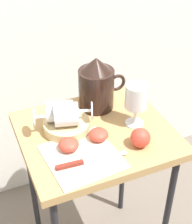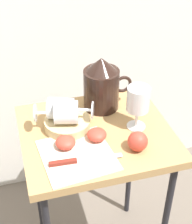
{
  "view_description": "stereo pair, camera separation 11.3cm",
  "coord_description": "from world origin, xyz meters",
  "px_view_note": "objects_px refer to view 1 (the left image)",
  "views": [
    {
      "loc": [
        -0.35,
        -0.84,
        1.45
      ],
      "look_at": [
        0.0,
        0.0,
        0.79
      ],
      "focal_mm": 55.67,
      "sensor_mm": 36.0,
      "label": 1
    },
    {
      "loc": [
        -0.25,
        -0.88,
        1.45
      ],
      "look_at": [
        0.0,
        0.0,
        0.79
      ],
      "focal_mm": 55.67,
      "sensor_mm": 36.0,
      "label": 2
    }
  ],
  "objects_px": {
    "pitcher": "(97,88)",
    "apple_half_right": "(98,134)",
    "apple_whole": "(140,138)",
    "table": "(96,149)",
    "wine_glass_tipped_near": "(65,115)",
    "knife": "(81,163)",
    "wine_glass_tipped_far": "(61,111)",
    "wine_glass_upright": "(136,99)",
    "basket_tray": "(67,126)",
    "apple_half_left": "(69,145)"
  },
  "relations": [
    {
      "from": "knife",
      "to": "apple_half_left",
      "type": "bearing_deg",
      "value": 99.17
    },
    {
      "from": "wine_glass_tipped_near",
      "to": "knife",
      "type": "height_order",
      "value": "wine_glass_tipped_near"
    },
    {
      "from": "apple_half_left",
      "to": "apple_whole",
      "type": "height_order",
      "value": "apple_whole"
    },
    {
      "from": "pitcher",
      "to": "apple_whole",
      "type": "distance_m",
      "value": 0.27
    },
    {
      "from": "wine_glass_tipped_near",
      "to": "knife",
      "type": "bearing_deg",
      "value": -92.24
    },
    {
      "from": "pitcher",
      "to": "apple_whole",
      "type": "xyz_separation_m",
      "value": [
        0.04,
        -0.26,
        -0.05
      ]
    },
    {
      "from": "pitcher",
      "to": "knife",
      "type": "relative_size",
      "value": 0.88
    },
    {
      "from": "wine_glass_upright",
      "to": "apple_half_left",
      "type": "height_order",
      "value": "wine_glass_upright"
    },
    {
      "from": "table",
      "to": "wine_glass_upright",
      "type": "distance_m",
      "value": 0.23
    },
    {
      "from": "wine_glass_tipped_far",
      "to": "apple_whole",
      "type": "relative_size",
      "value": 2.58
    },
    {
      "from": "table",
      "to": "pitcher",
      "type": "relative_size",
      "value": 3.54
    },
    {
      "from": "apple_whole",
      "to": "apple_half_left",
      "type": "bearing_deg",
      "value": 162.53
    },
    {
      "from": "wine_glass_upright",
      "to": "apple_whole",
      "type": "xyz_separation_m",
      "value": [
        -0.04,
        -0.11,
        -0.07
      ]
    },
    {
      "from": "wine_glass_tipped_far",
      "to": "apple_half_right",
      "type": "relative_size",
      "value": 2.58
    },
    {
      "from": "wine_glass_upright",
      "to": "knife",
      "type": "bearing_deg",
      "value": -154.25
    },
    {
      "from": "apple_half_right",
      "to": "wine_glass_tipped_near",
      "type": "bearing_deg",
      "value": 138.44
    },
    {
      "from": "apple_half_right",
      "to": "knife",
      "type": "relative_size",
      "value": 0.28
    },
    {
      "from": "wine_glass_upright",
      "to": "basket_tray",
      "type": "bearing_deg",
      "value": 165.63
    },
    {
      "from": "apple_half_left",
      "to": "knife",
      "type": "height_order",
      "value": "apple_half_left"
    },
    {
      "from": "basket_tray",
      "to": "apple_half_right",
      "type": "height_order",
      "value": "apple_half_right"
    },
    {
      "from": "basket_tray",
      "to": "knife",
      "type": "bearing_deg",
      "value": -94.62
    },
    {
      "from": "pitcher",
      "to": "wine_glass_upright",
      "type": "height_order",
      "value": "pitcher"
    },
    {
      "from": "apple_whole",
      "to": "wine_glass_tipped_far",
      "type": "bearing_deg",
      "value": 138.01
    },
    {
      "from": "pitcher",
      "to": "wine_glass_tipped_far",
      "type": "relative_size",
      "value": 1.21
    },
    {
      "from": "pitcher",
      "to": "apple_half_left",
      "type": "relative_size",
      "value": 3.11
    },
    {
      "from": "table",
      "to": "apple_half_right",
      "type": "height_order",
      "value": "apple_half_right"
    },
    {
      "from": "table",
      "to": "apple_half_left",
      "type": "height_order",
      "value": "apple_half_left"
    },
    {
      "from": "wine_glass_tipped_far",
      "to": "apple_half_left",
      "type": "distance_m",
      "value": 0.12
    },
    {
      "from": "wine_glass_upright",
      "to": "wine_glass_tipped_far",
      "type": "relative_size",
      "value": 0.94
    },
    {
      "from": "table",
      "to": "wine_glass_tipped_near",
      "type": "height_order",
      "value": "wine_glass_tipped_near"
    },
    {
      "from": "table",
      "to": "apple_whole",
      "type": "relative_size",
      "value": 11.04
    },
    {
      "from": "apple_half_left",
      "to": "knife",
      "type": "relative_size",
      "value": 0.28
    },
    {
      "from": "wine_glass_tipped_far",
      "to": "apple_whole",
      "type": "distance_m",
      "value": 0.27
    },
    {
      "from": "pitcher",
      "to": "apple_half_right",
      "type": "xyz_separation_m",
      "value": [
        -0.07,
        -0.18,
        -0.06
      ]
    },
    {
      "from": "wine_glass_tipped_near",
      "to": "wine_glass_tipped_far",
      "type": "bearing_deg",
      "value": 96.91
    },
    {
      "from": "wine_glass_upright",
      "to": "apple_half_left",
      "type": "relative_size",
      "value": 2.43
    },
    {
      "from": "table",
      "to": "apple_half_right",
      "type": "bearing_deg",
      "value": -102.45
    },
    {
      "from": "apple_half_right",
      "to": "apple_whole",
      "type": "distance_m",
      "value": 0.14
    },
    {
      "from": "basket_tray",
      "to": "apple_whole",
      "type": "relative_size",
      "value": 2.44
    },
    {
      "from": "basket_tray",
      "to": "pitcher",
      "type": "distance_m",
      "value": 0.18
    },
    {
      "from": "wine_glass_upright",
      "to": "apple_half_left",
      "type": "xyz_separation_m",
      "value": [
        -0.25,
        -0.04,
        -0.08
      ]
    },
    {
      "from": "apple_half_right",
      "to": "pitcher",
      "type": "bearing_deg",
      "value": 69.05
    },
    {
      "from": "apple_whole",
      "to": "knife",
      "type": "distance_m",
      "value": 0.21
    },
    {
      "from": "wine_glass_upright",
      "to": "wine_glass_tipped_far",
      "type": "xyz_separation_m",
      "value": [
        -0.24,
        0.07,
        -0.03
      ]
    },
    {
      "from": "apple_half_right",
      "to": "apple_whole",
      "type": "height_order",
      "value": "apple_whole"
    },
    {
      "from": "apple_half_left",
      "to": "apple_whole",
      "type": "bearing_deg",
      "value": -17.47
    },
    {
      "from": "table",
      "to": "basket_tray",
      "type": "relative_size",
      "value": 4.53
    },
    {
      "from": "apple_whole",
      "to": "wine_glass_tipped_near",
      "type": "bearing_deg",
      "value": 141.93
    },
    {
      "from": "pitcher",
      "to": "apple_half_right",
      "type": "bearing_deg",
      "value": -110.95
    },
    {
      "from": "apple_whole",
      "to": "wine_glass_upright",
      "type": "bearing_deg",
      "value": 70.88
    }
  ]
}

